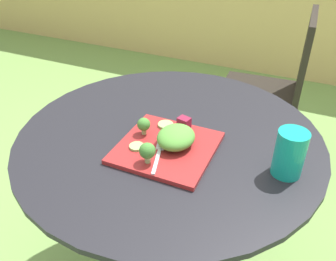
{
  "coord_description": "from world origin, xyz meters",
  "views": [
    {
      "loc": [
        0.37,
        -0.84,
        1.37
      ],
      "look_at": [
        0.01,
        -0.04,
        0.79
      ],
      "focal_mm": 37.74,
      "sensor_mm": 36.0,
      "label": 1
    }
  ],
  "objects_px": {
    "patio_chair": "(278,82)",
    "salad_plate": "(167,148)",
    "fork": "(159,153)",
    "drinking_glass": "(289,156)"
  },
  "relations": [
    {
      "from": "drinking_glass",
      "to": "salad_plate",
      "type": "bearing_deg",
      "value": -173.99
    },
    {
      "from": "drinking_glass",
      "to": "patio_chair",
      "type": "bearing_deg",
      "value": 98.62
    },
    {
      "from": "patio_chair",
      "to": "fork",
      "type": "bearing_deg",
      "value": -99.2
    },
    {
      "from": "salad_plate",
      "to": "fork",
      "type": "bearing_deg",
      "value": -95.39
    },
    {
      "from": "patio_chair",
      "to": "salad_plate",
      "type": "distance_m",
      "value": 1.12
    },
    {
      "from": "patio_chair",
      "to": "salad_plate",
      "type": "relative_size",
      "value": 3.28
    },
    {
      "from": "salad_plate",
      "to": "drinking_glass",
      "type": "height_order",
      "value": "drinking_glass"
    },
    {
      "from": "fork",
      "to": "salad_plate",
      "type": "bearing_deg",
      "value": 84.61
    },
    {
      "from": "salad_plate",
      "to": "patio_chair",
      "type": "bearing_deg",
      "value": 80.64
    },
    {
      "from": "patio_chair",
      "to": "salad_plate",
      "type": "height_order",
      "value": "patio_chair"
    }
  ]
}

